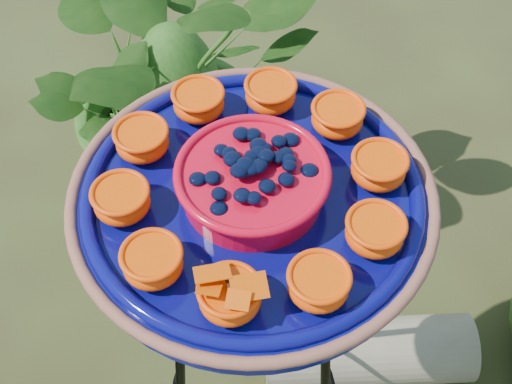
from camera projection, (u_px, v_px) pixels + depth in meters
tripod_stand at (253, 337)px, 1.35m from camera, size 0.47×0.47×0.99m
feeder_dish at (253, 195)px, 1.00m from camera, size 0.66×0.66×0.12m
driftwood_log at (368, 351)px, 1.88m from camera, size 0.57×0.40×0.18m
shrub_back_left at (175, 84)px, 2.00m from camera, size 1.05×1.07×0.90m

